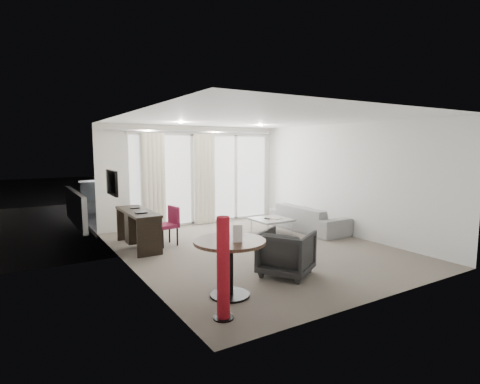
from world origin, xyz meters
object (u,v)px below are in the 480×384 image
desk_chair (166,226)px  rattan_chair_a (204,202)px  desk (138,229)px  red_lamp (223,268)px  coffee_table (271,226)px  rattan_chair_b (219,198)px  round_table (230,268)px  tub_armchair (286,253)px  sofa (308,218)px

desk_chair → rattan_chair_a: bearing=42.3°
desk → red_lamp: size_ratio=1.30×
coffee_table → rattan_chair_b: 3.61m
round_table → coffee_table: size_ratio=1.20×
rattan_chair_a → tub_armchair: bearing=-84.8°
desk → tub_armchair: bearing=-62.0°
desk → round_table: size_ratio=1.64×
red_lamp → desk_chair: bearing=80.3°
desk → tub_armchair: 3.30m
rattan_chair_a → red_lamp: bearing=-96.9°
desk → sofa: (4.06, -0.63, -0.07)m
desk_chair → coffee_table: (2.48, -0.32, -0.22)m
desk → coffee_table: 3.07m
desk → desk_chair: bearing=-16.3°
red_lamp → tub_armchair: bearing=27.4°
coffee_table → sofa: 1.05m
tub_armchair → rattan_chair_a: size_ratio=0.93×
desk_chair → sofa: 3.55m
desk → round_table: round_table is taller
desk_chair → rattan_chair_b: size_ratio=1.02×
rattan_chair_a → sofa: bearing=-48.1°
coffee_table → rattan_chair_a: (-0.36, 2.87, 0.24)m
tub_armchair → sofa: size_ratio=0.37×
desk → red_lamp: 3.76m
sofa → rattan_chair_b: (-0.53, 3.71, 0.09)m
round_table → sofa: 4.51m
coffee_table → rattan_chair_a: rattan_chair_a is taller
red_lamp → tub_armchair: 1.84m
desk_chair → rattan_chair_b: desk_chair is taller
round_table → rattan_chair_b: rattan_chair_b is taller
desk_chair → sofa: (3.51, -0.47, -0.10)m
tub_armchair → rattan_chair_b: bearing=-49.4°
round_table → red_lamp: bearing=-126.2°
rattan_chair_b → coffee_table: bearing=-80.4°
tub_armchair → rattan_chair_a: bearing=-43.0°
rattan_chair_b → sofa: bearing=-64.3°
desk → rattan_chair_a: rattan_chair_a is taller
desk_chair → tub_armchair: size_ratio=1.03×
desk → coffee_table: desk is taller
coffee_table → round_table: bearing=-134.8°
rattan_chair_a → desk: bearing=-121.0°
tub_armchair → sofa: bearing=-78.8°
desk → sofa: bearing=-8.8°
desk_chair → round_table: desk_chair is taller
desk → tub_armchair: (1.55, -2.91, -0.02)m
desk_chair → rattan_chair_a: rattan_chair_a is taller
desk → coffee_table: bearing=-9.0°
desk_chair → sofa: size_ratio=0.38×
rattan_chair_a → rattan_chair_b: (0.86, 0.69, -0.03)m
coffee_table → sofa: bearing=-8.0°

